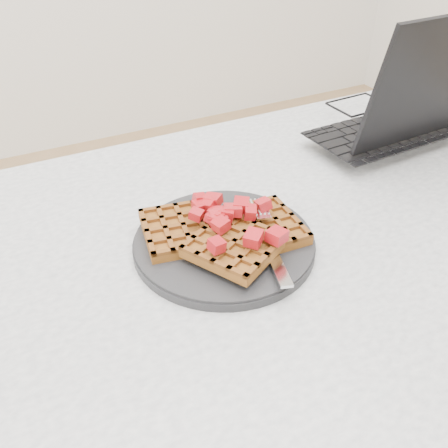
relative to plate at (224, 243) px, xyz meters
name	(u,v)px	position (x,y,z in m)	size (l,w,h in m)	color
table	(265,305)	(0.06, -0.03, -0.12)	(1.20, 0.80, 0.75)	silver
plate	(224,243)	(0.00, 0.00, 0.00)	(0.25, 0.25, 0.02)	black
waffles	(225,233)	(0.00, 0.00, 0.02)	(0.22, 0.21, 0.03)	brown
strawberry_pile	(224,215)	(0.00, 0.00, 0.05)	(0.15, 0.15, 0.02)	#8F0008
fork	(268,241)	(0.05, -0.04, 0.02)	(0.02, 0.18, 0.02)	silver
laptop	(392,115)	(0.46, 0.18, 0.03)	(0.39, 0.29, 0.26)	black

